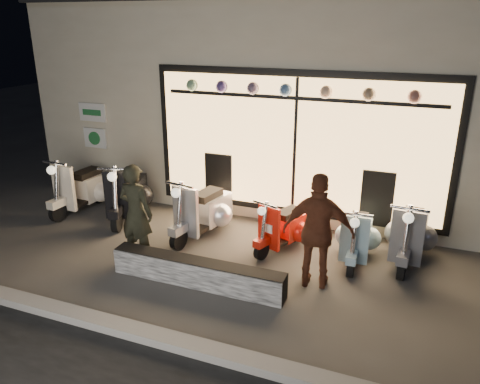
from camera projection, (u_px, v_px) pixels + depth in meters
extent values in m
plane|color=#383533|center=(211.00, 263.00, 7.47)|extent=(40.00, 40.00, 0.00)
cube|color=slate|center=(142.00, 333.00, 5.71)|extent=(40.00, 0.25, 0.12)
cube|color=beige|center=(297.00, 95.00, 11.15)|extent=(10.00, 6.00, 4.00)
cube|color=black|center=(301.00, 0.00, 10.43)|extent=(10.20, 6.20, 0.20)
cube|color=black|center=(296.00, 145.00, 8.39)|extent=(5.45, 0.06, 2.65)
cube|color=#FFBF6B|center=(295.00, 146.00, 8.36)|extent=(5.20, 0.04, 2.40)
cube|color=black|center=(297.00, 98.00, 8.03)|extent=(4.90, 0.06, 0.06)
cube|color=white|center=(92.00, 112.00, 9.79)|extent=(0.65, 0.04, 0.38)
cube|color=white|center=(95.00, 138.00, 9.98)|extent=(0.55, 0.04, 0.42)
cube|color=black|center=(197.00, 273.00, 6.81)|extent=(2.66, 0.28, 0.40)
cylinder|color=black|center=(179.00, 239.00, 7.89)|extent=(0.17, 0.38, 0.37)
cylinder|color=black|center=(215.00, 218.00, 8.75)|extent=(0.19, 0.38, 0.37)
cube|color=silver|center=(186.00, 212.00, 7.92)|extent=(0.50, 0.16, 0.88)
cube|color=silver|center=(211.00, 208.00, 8.59)|extent=(0.57, 0.82, 0.50)
cube|color=black|center=(207.00, 195.00, 8.40)|extent=(0.40, 0.65, 0.13)
sphere|color=#FFF2CC|center=(176.00, 193.00, 7.59)|extent=(0.19, 0.19, 0.16)
cylinder|color=black|center=(261.00, 251.00, 7.56)|extent=(0.19, 0.32, 0.30)
cylinder|color=black|center=(294.00, 233.00, 8.19)|extent=(0.21, 0.32, 0.30)
cube|color=red|center=(269.00, 227.00, 7.57)|extent=(0.41, 0.20, 0.73)
cube|color=red|center=(291.00, 225.00, 8.06)|extent=(0.57, 0.72, 0.41)
cube|color=black|center=(288.00, 213.00, 7.91)|extent=(0.41, 0.56, 0.11)
sphere|color=#FFF2CC|center=(262.00, 211.00, 7.31)|extent=(0.17, 0.17, 0.13)
cylinder|color=black|center=(117.00, 222.00, 8.54)|extent=(0.23, 0.40, 0.38)
cylinder|color=black|center=(133.00, 200.00, 9.60)|extent=(0.25, 0.40, 0.38)
cube|color=black|center=(118.00, 195.00, 8.62)|extent=(0.52, 0.24, 0.92)
cube|color=black|center=(131.00, 191.00, 9.41)|extent=(0.69, 0.89, 0.52)
cube|color=black|center=(128.00, 178.00, 9.20)|extent=(0.50, 0.70, 0.13)
sphere|color=#FFF2CC|center=(112.00, 177.00, 8.23)|extent=(0.21, 0.21, 0.17)
cylinder|color=black|center=(58.00, 212.00, 8.99)|extent=(0.14, 0.38, 0.37)
cylinder|color=black|center=(97.00, 194.00, 9.92)|extent=(0.16, 0.38, 0.37)
cube|color=beige|center=(64.00, 188.00, 9.04)|extent=(0.51, 0.11, 0.90)
cube|color=beige|center=(92.00, 186.00, 9.75)|extent=(0.51, 0.80, 0.50)
cube|color=black|center=(87.00, 173.00, 9.55)|extent=(0.35, 0.63, 0.13)
sphere|color=#FFF2CC|center=(51.00, 170.00, 8.69)|extent=(0.18, 0.18, 0.16)
cylinder|color=black|center=(351.00, 267.00, 7.04)|extent=(0.10, 0.32, 0.32)
cylinder|color=black|center=(358.00, 241.00, 7.87)|extent=(0.12, 0.32, 0.32)
cube|color=#8AB3C5|center=(354.00, 240.00, 7.09)|extent=(0.43, 0.08, 0.77)
cube|color=#8AB3C5|center=(358.00, 233.00, 7.72)|extent=(0.42, 0.67, 0.43)
cube|color=black|center=(359.00, 220.00, 7.55)|extent=(0.28, 0.54, 0.11)
sphere|color=#FFF2CC|center=(355.00, 223.00, 6.78)|extent=(0.15, 0.15, 0.14)
cylinder|color=black|center=(402.00, 268.00, 6.96)|extent=(0.13, 0.36, 0.36)
cylinder|color=black|center=(410.00, 240.00, 7.85)|extent=(0.15, 0.37, 0.36)
cube|color=slate|center=(407.00, 238.00, 7.01)|extent=(0.49, 0.11, 0.86)
cube|color=slate|center=(411.00, 231.00, 7.69)|extent=(0.49, 0.77, 0.48)
cube|color=black|center=(413.00, 217.00, 7.50)|extent=(0.34, 0.61, 0.13)
sphere|color=#FFF2CC|center=(408.00, 218.00, 6.67)|extent=(0.17, 0.17, 0.16)
imported|color=black|center=(136.00, 213.00, 7.36)|extent=(0.61, 0.42, 1.61)
imported|color=brown|center=(318.00, 232.00, 6.57)|extent=(1.05, 0.54, 1.71)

